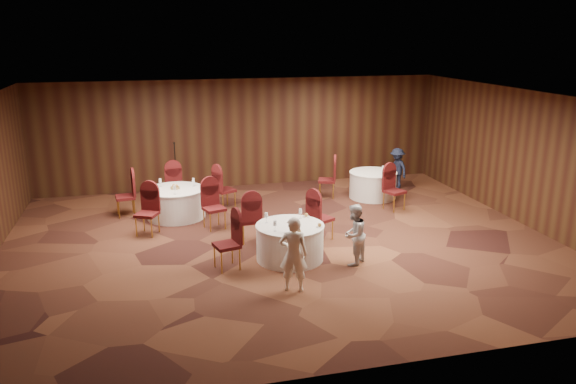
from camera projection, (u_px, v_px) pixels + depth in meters
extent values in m
plane|color=black|center=(281.00, 243.00, 12.46)|extent=(12.00, 12.00, 0.00)
plane|color=silver|center=(281.00, 98.00, 11.57)|extent=(12.00, 12.00, 0.00)
plane|color=black|center=(242.00, 133.00, 16.68)|extent=(12.00, 0.00, 12.00)
plane|color=black|center=(370.00, 262.00, 7.36)|extent=(12.00, 0.00, 12.00)
plane|color=black|center=(525.00, 158.00, 13.42)|extent=(0.00, 10.00, 10.00)
cylinder|color=white|center=(290.00, 243.00, 11.47)|extent=(1.37, 1.37, 0.72)
cylinder|color=white|center=(290.00, 226.00, 11.36)|extent=(1.40, 1.40, 0.03)
cylinder|color=white|center=(176.00, 203.00, 14.06)|extent=(1.44, 1.44, 0.72)
cylinder|color=white|center=(175.00, 190.00, 13.96)|extent=(1.47, 1.47, 0.03)
cylinder|color=white|center=(373.00, 185.00, 15.75)|extent=(1.30, 1.30, 0.72)
cylinder|color=white|center=(373.00, 172.00, 15.65)|extent=(1.32, 1.32, 0.03)
cylinder|color=silver|center=(290.00, 232.00, 10.97)|extent=(0.06, 0.06, 0.01)
cylinder|color=silver|center=(290.00, 229.00, 10.95)|extent=(0.01, 0.01, 0.11)
cone|color=silver|center=(290.00, 224.00, 10.92)|extent=(0.08, 0.08, 0.10)
cylinder|color=silver|center=(266.00, 223.00, 11.50)|extent=(0.06, 0.06, 0.01)
cylinder|color=silver|center=(266.00, 220.00, 11.48)|extent=(0.01, 0.01, 0.11)
cone|color=silver|center=(266.00, 215.00, 11.45)|extent=(0.08, 0.08, 0.10)
cylinder|color=silver|center=(275.00, 231.00, 11.02)|extent=(0.06, 0.06, 0.01)
cylinder|color=silver|center=(275.00, 228.00, 11.00)|extent=(0.01, 0.01, 0.11)
cone|color=silver|center=(275.00, 223.00, 10.97)|extent=(0.08, 0.08, 0.10)
cylinder|color=silver|center=(300.00, 218.00, 11.75)|extent=(0.06, 0.06, 0.01)
cylinder|color=silver|center=(300.00, 216.00, 11.73)|extent=(0.01, 0.01, 0.11)
cone|color=silver|center=(300.00, 211.00, 11.71)|extent=(0.08, 0.08, 0.10)
cylinder|color=white|center=(299.00, 233.00, 10.89)|extent=(0.15, 0.15, 0.01)
sphere|color=#9E6B33|center=(299.00, 231.00, 10.87)|extent=(0.08, 0.08, 0.08)
cylinder|color=white|center=(320.00, 227.00, 11.24)|extent=(0.15, 0.15, 0.01)
sphere|color=#9E6B33|center=(320.00, 225.00, 11.23)|extent=(0.08, 0.08, 0.08)
cylinder|color=white|center=(306.00, 217.00, 11.85)|extent=(0.15, 0.15, 0.01)
sphere|color=#9E6B33|center=(306.00, 215.00, 11.84)|extent=(0.08, 0.08, 0.08)
cylinder|color=silver|center=(194.00, 186.00, 14.18)|extent=(0.06, 0.06, 0.01)
cylinder|color=silver|center=(194.00, 184.00, 14.17)|extent=(0.01, 0.01, 0.11)
cone|color=silver|center=(193.00, 180.00, 14.14)|extent=(0.08, 0.08, 0.10)
cylinder|color=silver|center=(161.00, 187.00, 14.15)|extent=(0.06, 0.06, 0.01)
cylinder|color=silver|center=(160.00, 184.00, 14.13)|extent=(0.01, 0.01, 0.11)
cone|color=silver|center=(160.00, 180.00, 14.10)|extent=(0.08, 0.08, 0.10)
cylinder|color=silver|center=(175.00, 194.00, 13.50)|extent=(0.06, 0.06, 0.01)
cylinder|color=silver|center=(175.00, 192.00, 13.49)|extent=(0.01, 0.01, 0.11)
cone|color=silver|center=(175.00, 188.00, 13.46)|extent=(0.08, 0.08, 0.10)
cylinder|color=olive|center=(175.00, 188.00, 13.95)|extent=(0.22, 0.22, 0.06)
sphere|color=#9E6B33|center=(174.00, 185.00, 13.95)|extent=(0.07, 0.07, 0.07)
sphere|color=#9E6B33|center=(177.00, 186.00, 13.92)|extent=(0.07, 0.07, 0.07)
cylinder|color=silver|center=(383.00, 173.00, 15.47)|extent=(0.06, 0.06, 0.01)
cylinder|color=silver|center=(383.00, 171.00, 15.46)|extent=(0.01, 0.01, 0.11)
cone|color=silver|center=(383.00, 168.00, 15.43)|extent=(0.08, 0.08, 0.10)
cylinder|color=black|center=(178.00, 202.00, 15.39)|extent=(0.24, 0.24, 0.02)
cylinder|color=black|center=(176.00, 172.00, 15.16)|extent=(0.02, 0.02, 1.65)
cylinder|color=black|center=(174.00, 143.00, 14.99)|extent=(0.04, 0.12, 0.04)
imported|color=white|center=(294.00, 254.00, 9.97)|extent=(0.59, 0.48, 1.40)
imported|color=silver|center=(354.00, 235.00, 11.15)|extent=(0.77, 0.76, 1.25)
imported|color=#151B30|center=(397.00, 168.00, 16.63)|extent=(0.65, 0.88, 1.21)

